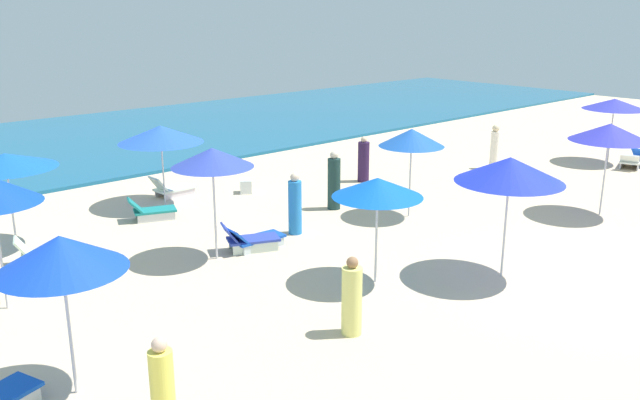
% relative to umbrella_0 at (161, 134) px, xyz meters
% --- Properties ---
extents(ground_plane, '(60.00, 60.00, 0.00)m').
position_rel_umbrella_0_xyz_m(ground_plane, '(4.70, -12.00, -2.14)').
color(ground_plane, beige).
extents(ocean, '(60.00, 14.36, 0.12)m').
position_rel_umbrella_0_xyz_m(ocean, '(4.70, 10.81, -2.08)').
color(ocean, '#185D84').
rests_on(ocean, ground_plane).
extents(umbrella_0, '(2.47, 2.47, 2.40)m').
position_rel_umbrella_0_xyz_m(umbrella_0, '(0.00, 0.00, 0.00)').
color(umbrella_0, silver).
rests_on(umbrella_0, ground_plane).
extents(lounge_chair_0_0, '(1.41, 1.01, 0.65)m').
position_rel_umbrella_0_xyz_m(lounge_chair_0_0, '(-1.01, -1.03, -1.89)').
color(lounge_chair_0_0, silver).
rests_on(lounge_chair_0_0, ground_plane).
extents(lounge_chair_0_1, '(1.38, 0.67, 0.70)m').
position_rel_umbrella_0_xyz_m(lounge_chair_0_1, '(0.64, 0.73, -1.90)').
color(lounge_chair_0_1, silver).
rests_on(lounge_chair_0_1, ground_plane).
extents(umbrella_1, '(1.90, 1.90, 2.55)m').
position_rel_umbrella_0_xyz_m(umbrella_1, '(-6.12, -8.08, 0.13)').
color(umbrella_1, silver).
rests_on(umbrella_1, ground_plane).
extents(umbrella_2, '(2.36, 2.36, 2.37)m').
position_rel_umbrella_0_xyz_m(umbrella_2, '(-4.58, -0.83, 0.04)').
color(umbrella_2, silver).
rests_on(umbrella_2, ground_plane).
extents(lounge_chair_2_0, '(1.53, 1.03, 0.68)m').
position_rel_umbrella_0_xyz_m(lounge_chair_2_0, '(-4.41, -2.37, -1.90)').
color(lounge_chair_2_0, silver).
rests_on(lounge_chair_2_0, ground_plane).
extents(umbrella_4, '(1.88, 1.88, 2.66)m').
position_rel_umbrella_0_xyz_m(umbrella_4, '(-1.35, -4.78, 0.29)').
color(umbrella_4, silver).
rests_on(umbrella_4, ground_plane).
extents(lounge_chair_4_0, '(1.47, 0.66, 0.62)m').
position_rel_umbrella_0_xyz_m(lounge_chair_4_0, '(-0.27, -4.84, -1.90)').
color(lounge_chair_4_0, silver).
rests_on(lounge_chair_4_0, ground_plane).
extents(lounge_chair_4_1, '(1.49, 1.10, 0.71)m').
position_rel_umbrella_0_xyz_m(lounge_chair_4_1, '(-0.45, -4.84, -1.87)').
color(lounge_chair_4_1, silver).
rests_on(lounge_chair_4_1, ground_plane).
extents(umbrella_5, '(1.82, 1.82, 2.51)m').
position_rel_umbrella_0_xyz_m(umbrella_5, '(4.54, -5.65, 0.12)').
color(umbrella_5, silver).
rests_on(umbrella_5, ground_plane).
extents(umbrella_6, '(2.30, 2.30, 2.68)m').
position_rel_umbrella_0_xyz_m(umbrella_6, '(2.69, -9.89, 0.27)').
color(umbrella_6, silver).
rests_on(umbrella_6, ground_plane).
extents(umbrella_7, '(2.17, 2.17, 2.63)m').
position_rel_umbrella_0_xyz_m(umbrella_7, '(8.69, -9.24, 0.24)').
color(umbrella_7, silver).
rests_on(umbrella_7, ground_plane).
extents(umbrella_8, '(2.29, 2.29, 2.44)m').
position_rel_umbrella_0_xyz_m(umbrella_8, '(15.39, -6.33, 0.09)').
color(umbrella_8, silver).
rests_on(umbrella_8, ground_plane).
extents(lounge_chair_8_0, '(1.59, 1.07, 0.61)m').
position_rel_umbrella_0_xyz_m(lounge_chair_8_0, '(15.18, -7.28, -1.90)').
color(lounge_chair_8_0, silver).
rests_on(lounge_chair_8_0, ground_plane).
extents(umbrella_9, '(1.91, 1.91, 2.32)m').
position_rel_umbrella_0_xyz_m(umbrella_9, '(0.41, -8.23, -0.04)').
color(umbrella_9, silver).
rests_on(umbrella_9, ground_plane).
extents(beachgoer_0, '(0.51, 0.51, 1.55)m').
position_rel_umbrella_0_xyz_m(beachgoer_0, '(6.42, -2.03, -1.44)').
color(beachgoer_0, '#2C193E').
rests_on(beachgoer_0, ground_plane).
extents(beachgoer_1, '(0.47, 0.47, 1.55)m').
position_rel_umbrella_0_xyz_m(beachgoer_1, '(-5.69, -10.04, -1.42)').
color(beachgoer_1, '#F9EA5B').
rests_on(beachgoer_1, ground_plane).
extents(beachgoer_2, '(0.46, 0.46, 1.63)m').
position_rel_umbrella_0_xyz_m(beachgoer_2, '(1.20, -4.63, -1.39)').
color(beachgoer_2, '#267CD0').
rests_on(beachgoer_2, ground_plane).
extents(beachgoer_3, '(0.45, 0.45, 1.48)m').
position_rel_umbrella_0_xyz_m(beachgoer_3, '(-1.64, -9.56, -1.47)').
color(beachgoer_3, '#E7E479').
rests_on(beachgoer_3, ground_plane).
extents(beachgoer_4, '(0.42, 0.42, 1.62)m').
position_rel_umbrella_0_xyz_m(beachgoer_4, '(11.32, -3.94, -1.36)').
color(beachgoer_4, white).
rests_on(beachgoer_4, ground_plane).
extents(beachgoer_5, '(0.47, 0.47, 1.73)m').
position_rel_umbrella_0_xyz_m(beachgoer_5, '(3.47, -3.69, -1.34)').
color(beachgoer_5, '#1D3935').
rests_on(beachgoer_5, ground_plane).
extents(cooler_box_0, '(0.58, 0.60, 0.43)m').
position_rel_umbrella_0_xyz_m(cooler_box_0, '(2.60, -0.53, -1.93)').
color(cooler_box_0, silver).
rests_on(cooler_box_0, ground_plane).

